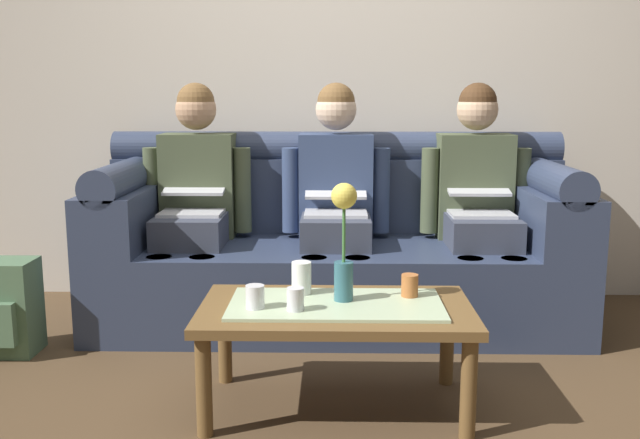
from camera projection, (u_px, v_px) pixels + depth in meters
name	position (u px, v px, depth m)	size (l,w,h in m)	color
ground_plane	(335.00, 418.00, 2.60)	(14.00, 14.00, 0.00)	#4C3823
back_wall_patterned	(336.00, 42.00, 4.01)	(6.00, 0.12, 2.90)	beige
couch	(336.00, 250.00, 3.68)	(2.40, 0.88, 0.96)	#2D3851
person_left	(195.00, 194.00, 3.64)	(0.56, 0.67, 1.22)	#383D4C
person_middle	(336.00, 195.00, 3.63)	(0.56, 0.67, 1.22)	#383D4C
person_right	(478.00, 195.00, 3.61)	(0.56, 0.67, 1.22)	#383D4C
coffee_table	(336.00, 318.00, 2.63)	(1.00, 0.57, 0.41)	brown
flower_vase	(344.00, 236.00, 2.61)	(0.10, 0.10, 0.44)	#336672
cup_near_left	(301.00, 278.00, 2.73)	(0.08, 0.08, 0.12)	white
cup_near_right	(410.00, 285.00, 2.69)	(0.06, 0.06, 0.09)	#B26633
cup_far_center	(255.00, 297.00, 2.55)	(0.07, 0.07, 0.08)	silver
cup_far_left	(295.00, 299.00, 2.52)	(0.06, 0.06, 0.08)	silver
backpack_left	(4.00, 308.00, 3.21)	(0.28, 0.25, 0.43)	#4C6B4C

